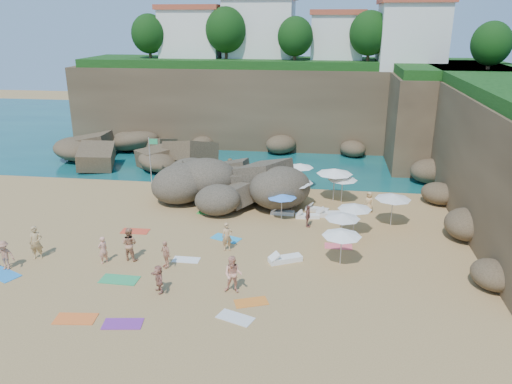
# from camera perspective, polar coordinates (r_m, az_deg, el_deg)

# --- Properties ---
(ground) EXTENTS (120.00, 120.00, 0.00)m
(ground) POSITION_cam_1_polar(r_m,az_deg,el_deg) (30.74, -4.49, -5.18)
(ground) COLOR tan
(ground) RESTS_ON ground
(seawater) EXTENTS (120.00, 120.00, 0.00)m
(seawater) POSITION_cam_1_polar(r_m,az_deg,el_deg) (59.02, 1.75, 6.82)
(seawater) COLOR #0C4751
(seawater) RESTS_ON ground
(cliff_back) EXTENTS (44.00, 8.00, 8.00)m
(cliff_back) POSITION_cam_1_polar(r_m,az_deg,el_deg) (53.19, 3.36, 9.81)
(cliff_back) COLOR brown
(cliff_back) RESTS_ON ground
(cliff_right) EXTENTS (8.00, 30.00, 8.00)m
(cliff_right) POSITION_cam_1_polar(r_m,az_deg,el_deg) (38.51, 27.15, 4.08)
(cliff_right) COLOR brown
(cliff_right) RESTS_ON ground
(cliff_corner) EXTENTS (10.00, 12.00, 8.00)m
(cliff_corner) POSITION_cam_1_polar(r_m,az_deg,el_deg) (49.27, 20.67, 7.86)
(cliff_corner) COLOR brown
(cliff_corner) RESTS_ON ground
(rock_promontory) EXTENTS (12.00, 7.00, 2.00)m
(rock_promontory) POSITION_cam_1_polar(r_m,az_deg,el_deg) (48.31, -13.26, 3.49)
(rock_promontory) COLOR brown
(rock_promontory) RESTS_ON ground
(clifftop_buildings) EXTENTS (28.48, 9.48, 7.00)m
(clifftop_buildings) POSITION_cam_1_polar(r_m,az_deg,el_deg) (53.22, 4.68, 17.62)
(clifftop_buildings) COLOR white
(clifftop_buildings) RESTS_ON cliff_back
(clifftop_trees) EXTENTS (35.60, 23.82, 4.40)m
(clifftop_trees) POSITION_cam_1_polar(r_m,az_deg,el_deg) (46.87, 6.49, 17.38)
(clifftop_trees) COLOR #11380F
(clifftop_trees) RESTS_ON ground
(marina_masts) EXTENTS (3.10, 0.10, 6.00)m
(marina_masts) POSITION_cam_1_polar(r_m,az_deg,el_deg) (62.41, -13.68, 9.77)
(marina_masts) COLOR white
(marina_masts) RESTS_ON ground
(rock_outcrop) EXTENTS (9.17, 7.26, 3.42)m
(rock_outcrop) POSITION_cam_1_polar(r_m,az_deg,el_deg) (36.86, -2.41, -0.90)
(rock_outcrop) COLOR brown
(rock_outcrop) RESTS_ON ground
(flag_pole) EXTENTS (0.74, 0.08, 3.81)m
(flag_pole) POSITION_cam_1_polar(r_m,az_deg,el_deg) (40.67, -11.88, 4.22)
(flag_pole) COLOR silver
(flag_pole) RESTS_ON ground
(parasol_0) EXTENTS (2.14, 2.14, 2.02)m
(parasol_0) POSITION_cam_1_polar(r_m,az_deg,el_deg) (38.98, 5.05, 3.04)
(parasol_0) COLOR silver
(parasol_0) RESTS_ON ground
(parasol_1) EXTENTS (2.13, 2.13, 2.02)m
(parasol_1) POSITION_cam_1_polar(r_m,az_deg,el_deg) (36.34, 9.88, 1.61)
(parasol_1) COLOR silver
(parasol_1) RESTS_ON ground
(parasol_2) EXTENTS (2.48, 2.48, 2.35)m
(parasol_2) POSITION_cam_1_polar(r_m,az_deg,el_deg) (34.17, 4.18, 1.25)
(parasol_2) COLOR silver
(parasol_2) RESTS_ON ground
(parasol_3) EXTENTS (2.30, 2.30, 2.17)m
(parasol_3) POSITION_cam_1_polar(r_m,az_deg,el_deg) (32.79, 15.41, -0.49)
(parasol_3) COLOR silver
(parasol_3) RESTS_ON ground
(parasol_5) EXTENTS (2.27, 2.27, 2.14)m
(parasol_5) POSITION_cam_1_polar(r_m,az_deg,el_deg) (34.98, 4.73, 1.34)
(parasol_5) COLOR silver
(parasol_5) RESTS_ON ground
(parasol_7) EXTENTS (2.61, 2.61, 2.46)m
(parasol_7) POSITION_cam_1_polar(r_m,az_deg,el_deg) (36.40, 8.98, 2.36)
(parasol_7) COLOR silver
(parasol_7) RESTS_ON ground
(parasol_8) EXTENTS (2.09, 2.09, 1.98)m
(parasol_8) POSITION_cam_1_polar(r_m,az_deg,el_deg) (31.02, 11.24, -1.65)
(parasol_8) COLOR silver
(parasol_8) RESTS_ON ground
(parasol_9) EXTENTS (2.09, 2.09, 1.97)m
(parasol_9) POSITION_cam_1_polar(r_m,az_deg,el_deg) (29.47, 9.86, -2.70)
(parasol_9) COLOR silver
(parasol_9) RESTS_ON ground
(parasol_10) EXTENTS (1.97, 1.97, 1.86)m
(parasol_10) POSITION_cam_1_polar(r_m,az_deg,el_deg) (32.73, 2.96, -0.38)
(parasol_10) COLOR silver
(parasol_10) RESTS_ON ground
(parasol_11) EXTENTS (2.14, 2.14, 2.02)m
(parasol_11) POSITION_cam_1_polar(r_m,az_deg,el_deg) (27.04, 9.79, -4.65)
(parasol_11) COLOR silver
(parasol_11) RESTS_ON ground
(lounger_0) EXTENTS (1.65, 0.75, 0.25)m
(lounger_0) POSITION_cam_1_polar(r_m,az_deg,el_deg) (33.69, 5.89, -2.75)
(lounger_0) COLOR white
(lounger_0) RESTS_ON ground
(lounger_1) EXTENTS (1.64, 0.75, 0.25)m
(lounger_1) POSITION_cam_1_polar(r_m,az_deg,el_deg) (38.70, 4.34, 0.24)
(lounger_1) COLOR silver
(lounger_1) RESTS_ON ground
(lounger_2) EXTENTS (1.62, 0.57, 0.25)m
(lounger_2) POSITION_cam_1_polar(r_m,az_deg,el_deg) (34.14, 3.05, -2.36)
(lounger_2) COLOR silver
(lounger_2) RESTS_ON ground
(lounger_3) EXTENTS (1.69, 0.95, 0.25)m
(lounger_3) POSITION_cam_1_polar(r_m,az_deg,el_deg) (34.91, 6.97, -1.99)
(lounger_3) COLOR silver
(lounger_3) RESTS_ON ground
(lounger_4) EXTENTS (1.91, 0.88, 0.29)m
(lounger_4) POSITION_cam_1_polar(r_m,az_deg,el_deg) (34.15, 8.42, -2.51)
(lounger_4) COLOR white
(lounger_4) RESTS_ON ground
(lounger_5) EXTENTS (1.92, 1.38, 0.29)m
(lounger_5) POSITION_cam_1_polar(r_m,az_deg,el_deg) (27.73, 3.37, -7.66)
(lounger_5) COLOR white
(lounger_5) RESTS_ON ground
(towel_0) EXTENTS (2.18, 1.71, 0.03)m
(towel_0) POSITION_cam_1_polar(r_m,az_deg,el_deg) (29.56, -26.97, -8.38)
(towel_0) COLOR #2785D5
(towel_0) RESTS_ON ground
(towel_2) EXTENTS (1.91, 1.11, 0.03)m
(towel_2) POSITION_cam_1_polar(r_m,az_deg,el_deg) (24.30, -19.93, -13.45)
(towel_2) COLOR orange
(towel_2) RESTS_ON ground
(towel_3) EXTENTS (1.97, 1.01, 0.03)m
(towel_3) POSITION_cam_1_polar(r_m,az_deg,el_deg) (26.86, -15.33, -9.63)
(towel_3) COLOR #2D9F5B
(towel_3) RESTS_ON ground
(towel_5) EXTENTS (1.49, 0.75, 0.03)m
(towel_5) POSITION_cam_1_polar(r_m,az_deg,el_deg) (28.17, -7.99, -7.67)
(towel_5) COLOR white
(towel_5) RESTS_ON ground
(towel_6) EXTENTS (1.83, 1.10, 0.03)m
(towel_6) POSITION_cam_1_polar(r_m,az_deg,el_deg) (23.34, -14.99, -14.34)
(towel_6) COLOR #7B2D93
(towel_6) RESTS_ON ground
(towel_7) EXTENTS (1.74, 0.92, 0.03)m
(towel_7) POSITION_cam_1_polar(r_m,az_deg,el_deg) (32.36, -13.64, -4.37)
(towel_7) COLOR #E34328
(towel_7) RESTS_ON ground
(towel_8) EXTENTS (1.98, 1.47, 0.03)m
(towel_8) POSITION_cam_1_polar(r_m,az_deg,el_deg) (30.52, -3.44, -5.31)
(towel_8) COLOR #28A2D8
(towel_8) RESTS_ON ground
(towel_9) EXTENTS (1.61, 0.81, 0.03)m
(towel_9) POSITION_cam_1_polar(r_m,az_deg,el_deg) (29.86, 9.40, -6.13)
(towel_9) COLOR #F96076
(towel_9) RESTS_ON ground
(towel_10) EXTENTS (1.73, 1.29, 0.03)m
(towel_10) POSITION_cam_1_polar(r_m,az_deg,el_deg) (24.09, -0.56, -12.47)
(towel_10) COLOR orange
(towel_10) RESTS_ON ground
(towel_11) EXTENTS (1.57, 0.88, 0.03)m
(towel_11) POSITION_cam_1_polar(r_m,az_deg,el_deg) (34.52, -5.46, -2.37)
(towel_11) COLOR green
(towel_11) RESTS_ON ground
(towel_13) EXTENTS (1.83, 1.35, 0.03)m
(towel_13) POSITION_cam_1_polar(r_m,az_deg,el_deg) (23.00, -2.38, -14.17)
(towel_13) COLOR silver
(towel_13) RESTS_ON ground
(person_stand_0) EXTENTS (0.81, 0.65, 1.92)m
(person_stand_0) POSITION_cam_1_polar(r_m,az_deg,el_deg) (30.24, -23.84, -5.30)
(person_stand_0) COLOR tan
(person_stand_0) RESTS_ON ground
(person_stand_1) EXTENTS (1.04, 0.87, 1.89)m
(person_stand_1) POSITION_cam_1_polar(r_m,az_deg,el_deg) (28.42, -14.28, -5.77)
(person_stand_1) COLOR tan
(person_stand_1) RESTS_ON ground
(person_stand_2) EXTENTS (1.22, 1.10, 1.81)m
(person_stand_2) POSITION_cam_1_polar(r_m,az_deg,el_deg) (35.80, -5.50, -0.05)
(person_stand_2) COLOR #F1C189
(person_stand_2) RESTS_ON ground
(person_stand_3) EXTENTS (0.39, 0.87, 1.45)m
(person_stand_3) POSITION_cam_1_polar(r_m,az_deg,el_deg) (32.05, 5.95, -2.76)
(person_stand_3) COLOR #8C5246
(person_stand_3) RESTS_ON ground
(person_stand_4) EXTENTS (0.80, 0.74, 1.46)m
(person_stand_4) POSITION_cam_1_polar(r_m,az_deg,el_deg) (35.20, 12.79, -1.11)
(person_stand_4) COLOR tan
(person_stand_4) RESTS_ON ground
(person_stand_5) EXTENTS (1.63, 0.49, 1.75)m
(person_stand_5) POSITION_cam_1_polar(r_m,az_deg,el_deg) (41.52, -2.97, 2.69)
(person_stand_5) COLOR #A28151
(person_stand_5) RESTS_ON ground
(person_stand_6) EXTENTS (0.60, 0.68, 1.55)m
(person_stand_6) POSITION_cam_1_polar(r_m,az_deg,el_deg) (28.51, -17.09, -6.34)
(person_stand_6) COLOR #E79C83
(person_stand_6) RESTS_ON ground
(person_lie_0) EXTENTS (1.25, 1.75, 0.44)m
(person_lie_0) POSITION_cam_1_polar(r_m,az_deg,el_deg) (29.93, -26.65, -7.57)
(person_lie_0) COLOR #AE7357
(person_lie_0) RESTS_ON ground
(person_lie_1) EXTENTS (1.67, 1.69, 0.37)m
(person_lie_1) POSITION_cam_1_polar(r_m,az_deg,el_deg) (27.50, -10.22, -8.11)
(person_lie_1) COLOR #E7A683
(person_lie_1) RESTS_ON ground
(person_lie_3) EXTENTS (1.90, 1.88, 0.37)m
(person_lie_3) POSITION_cam_1_polar(r_m,az_deg,el_deg) (25.24, -10.98, -10.80)
(person_lie_3) COLOR #B3725E
(person_lie_3) RESTS_ON ground
(person_lie_4) EXTENTS (1.13, 1.75, 0.39)m
(person_lie_4) POSITION_cam_1_polar(r_m,az_deg,el_deg) (28.99, -3.30, -6.29)
(person_lie_4) COLOR tan
(person_lie_4) RESTS_ON ground
(person_lie_5) EXTENTS (0.96, 1.90, 0.71)m
(person_lie_5) POSITION_cam_1_polar(r_m,az_deg,el_deg) (24.73, -2.62, -10.66)
(person_lie_5) COLOR #EFA587
(person_lie_5) RESTS_ON ground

